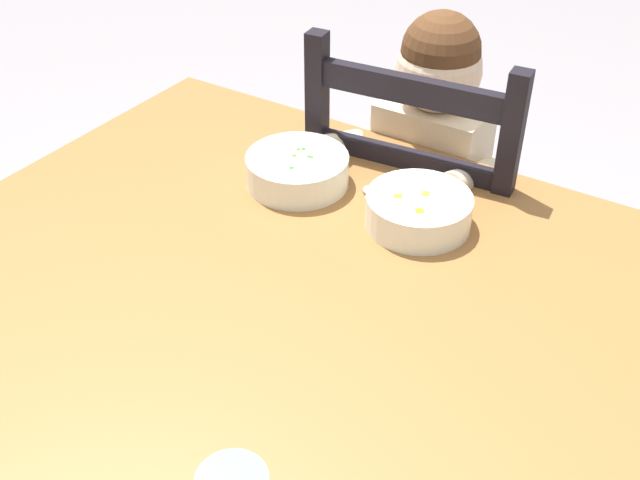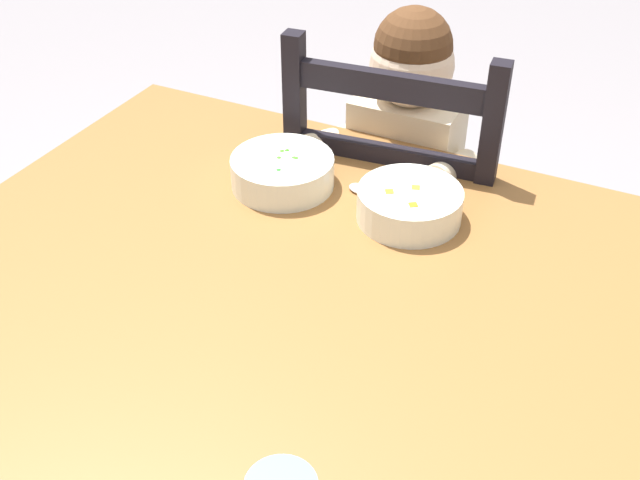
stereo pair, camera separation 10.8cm
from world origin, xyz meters
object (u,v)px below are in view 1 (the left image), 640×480
Objects in this scene: dining_table at (316,344)px; spoon at (381,197)px; dining_chair at (421,235)px; bowl_of_carrots at (418,210)px; child_figure at (424,167)px; bowl_of_peas at (297,169)px.

spoon reaches higher than dining_table.
bowl_of_carrots is (0.12, -0.30, 0.28)m from dining_chair.
dining_table is at bearing -81.25° from child_figure.
spoon is (0.03, -0.26, 0.08)m from child_figure.
child_figure reaches higher than bowl_of_carrots.
dining_table is 1.46× the size of dining_chair.
dining_chair is 0.98× the size of child_figure.
bowl_of_peas is 1.38× the size of spoon.
bowl_of_carrots is at bearing -0.01° from bowl_of_peas.
spoon is (-0.05, 0.30, 0.09)m from dining_table.
dining_chair is 5.18× the size of bowl_of_carrots.
dining_table is 7.54× the size of bowl_of_carrots.
bowl_of_peas is 0.25m from bowl_of_carrots.
child_figure reaches higher than dining_table.
dining_chair is at bearing 98.17° from dining_table.
child_figure is 5.28× the size of bowl_of_carrots.
dining_chair is at bearing 66.75° from bowl_of_peas.
dining_table is at bearing -51.64° from bowl_of_peas.
dining_table is at bearing -81.83° from dining_chair.
child_figure reaches higher than spoon.
dining_table is 1.43× the size of child_figure.
bowl_of_carrots is (0.25, -0.00, -0.00)m from bowl_of_peas.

